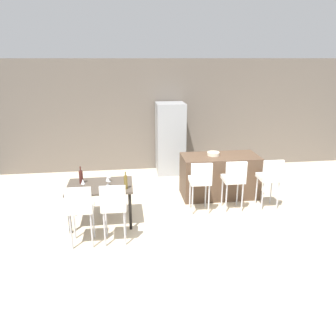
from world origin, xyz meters
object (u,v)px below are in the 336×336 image
(wine_glass_middle, at_px, (83,182))
(bar_chair_right, at_px, (270,176))
(wine_bottle_far, at_px, (81,177))
(bar_chair_left, at_px, (200,179))
(dining_chair_far, at_px, (114,204))
(wine_glass_left, at_px, (109,175))
(fruit_bowl, at_px, (213,154))
(kitchen_island, at_px, (219,176))
(wine_bottle_near, at_px, (126,182))
(wine_glass_right, at_px, (108,179))
(dining_chair_near, at_px, (80,206))
(dining_table, at_px, (100,189))
(bar_chair_middle, at_px, (234,178))
(refrigerator, at_px, (170,139))

(wine_glass_middle, bearing_deg, bar_chair_right, 4.57)
(wine_bottle_far, bearing_deg, bar_chair_left, 0.50)
(dining_chair_far, bearing_deg, bar_chair_right, 16.88)
(wine_glass_left, bearing_deg, fruit_bowl, 20.56)
(kitchen_island, xyz_separation_m, bar_chair_right, (0.80, -0.77, 0.24))
(kitchen_island, relative_size, wine_glass_left, 9.46)
(wine_bottle_near, distance_m, wine_glass_middle, 0.75)
(wine_glass_right, distance_m, fruit_bowl, 2.43)
(wine_bottle_far, bearing_deg, dining_chair_near, -85.37)
(kitchen_island, relative_size, dining_table, 1.41)
(wine_bottle_far, xyz_separation_m, fruit_bowl, (2.69, 0.85, 0.09))
(dining_table, xyz_separation_m, wine_bottle_far, (-0.34, 0.13, 0.20))
(bar_chair_left, xyz_separation_m, bar_chair_middle, (0.67, -0.00, 0.00))
(wine_glass_left, xyz_separation_m, refrigerator, (1.49, 2.46, 0.06))
(bar_chair_left, distance_m, wine_bottle_near, 1.49)
(bar_chair_left, bearing_deg, fruit_bowl, 60.53)
(dining_chair_far, bearing_deg, kitchen_island, 37.11)
(bar_chair_middle, xyz_separation_m, wine_glass_right, (-2.41, -0.18, 0.17))
(bar_chair_middle, xyz_separation_m, wine_glass_middle, (-2.83, -0.29, 0.17))
(dining_table, relative_size, wine_glass_right, 6.70)
(bar_chair_left, bearing_deg, dining_table, -175.44)
(dining_table, bearing_deg, wine_bottle_far, 158.64)
(bar_chair_left, height_order, bar_chair_middle, same)
(dining_table, bearing_deg, wine_glass_left, 43.54)
(bar_chair_middle, distance_m, dining_chair_near, 2.97)
(dining_chair_near, bearing_deg, wine_glass_left, 65.32)
(bar_chair_right, relative_size, wine_bottle_near, 3.35)
(dining_chair_far, bearing_deg, wine_glass_middle, 130.05)
(bar_chair_left, height_order, wine_glass_right, bar_chair_left)
(wine_bottle_far, bearing_deg, refrigerator, 51.32)
(bar_chair_middle, xyz_separation_m, dining_chair_near, (-2.82, -0.92, 0.00))
(bar_chair_left, xyz_separation_m, dining_table, (-1.89, -0.15, -0.04))
(bar_chair_left, height_order, wine_glass_middle, bar_chair_left)
(bar_chair_middle, distance_m, refrigerator, 2.64)
(wine_glass_right, bearing_deg, bar_chair_right, 3.36)
(bar_chair_left, xyz_separation_m, dining_chair_far, (-1.63, -0.92, 0.00))
(dining_chair_near, height_order, wine_glass_middle, dining_chair_near)
(bar_chair_right, bearing_deg, wine_glass_right, -176.64)
(bar_chair_right, xyz_separation_m, wine_glass_middle, (-3.57, -0.29, 0.17))
(kitchen_island, height_order, bar_chair_right, bar_chair_right)
(dining_table, height_order, fruit_bowl, fruit_bowl)
(dining_chair_far, xyz_separation_m, wine_bottle_near, (0.20, 0.53, 0.17))
(bar_chair_middle, relative_size, refrigerator, 0.57)
(bar_chair_left, height_order, bar_chair_right, same)
(wine_glass_right, relative_size, refrigerator, 0.09)
(dining_chair_near, bearing_deg, dining_table, 71.18)
(bar_chair_left, bearing_deg, kitchen_island, 51.62)
(dining_table, height_order, wine_bottle_far, wine_bottle_far)
(wine_glass_middle, xyz_separation_m, fruit_bowl, (2.63, 1.11, 0.09))
(kitchen_island, distance_m, wine_glass_middle, 3.00)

